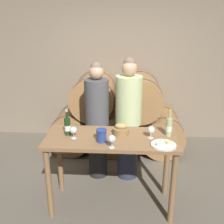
# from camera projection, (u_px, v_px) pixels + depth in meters

# --- Properties ---
(ground_plane) EXTENTS (10.00, 10.00, 0.00)m
(ground_plane) POSITION_uv_depth(u_px,v_px,m) (111.00, 204.00, 3.21)
(ground_plane) COLOR #665E51
(stone_wall_back) EXTENTS (10.00, 0.12, 3.20)m
(stone_wall_back) POSITION_uv_depth(u_px,v_px,m) (119.00, 51.00, 4.61)
(stone_wall_back) COLOR gray
(stone_wall_back) RESTS_ON ground_plane
(barrel_stack) EXTENTS (2.19, 0.91, 1.30)m
(barrel_stack) POSITION_uv_depth(u_px,v_px,m) (117.00, 116.00, 4.42)
(barrel_stack) COLOR #9E7042
(barrel_stack) RESTS_ON ground_plane
(tasting_table) EXTENTS (1.46, 0.61, 0.90)m
(tasting_table) POSITION_uv_depth(u_px,v_px,m) (111.00, 149.00, 2.95)
(tasting_table) COLOR olive
(tasting_table) RESTS_ON ground_plane
(person_left) EXTENTS (0.32, 0.32, 1.63)m
(person_left) POSITION_uv_depth(u_px,v_px,m) (97.00, 121.00, 3.54)
(person_left) COLOR #232326
(person_left) RESTS_ON ground_plane
(person_right) EXTENTS (0.35, 0.35, 1.69)m
(person_right) POSITION_uv_depth(u_px,v_px,m) (128.00, 120.00, 3.51)
(person_right) COLOR #2D334C
(person_right) RESTS_ON ground_plane
(wine_bottle_red) EXTENTS (0.07, 0.07, 0.30)m
(wine_bottle_red) POSITION_uv_depth(u_px,v_px,m) (67.00, 126.00, 2.93)
(wine_bottle_red) COLOR #193819
(wine_bottle_red) RESTS_ON tasting_table
(wine_bottle_white) EXTENTS (0.07, 0.07, 0.31)m
(wine_bottle_white) POSITION_uv_depth(u_px,v_px,m) (169.00, 127.00, 2.90)
(wine_bottle_white) COLOR #ADBC7F
(wine_bottle_white) RESTS_ON tasting_table
(blue_crock) EXTENTS (0.12, 0.12, 0.14)m
(blue_crock) POSITION_uv_depth(u_px,v_px,m) (101.00, 135.00, 2.77)
(blue_crock) COLOR navy
(blue_crock) RESTS_ON tasting_table
(bread_basket) EXTENTS (0.18, 0.18, 0.13)m
(bread_basket) POSITION_uv_depth(u_px,v_px,m) (121.00, 130.00, 2.96)
(bread_basket) COLOR olive
(bread_basket) RESTS_ON tasting_table
(cheese_plate) EXTENTS (0.26, 0.26, 0.04)m
(cheese_plate) POSITION_uv_depth(u_px,v_px,m) (164.00, 145.00, 2.70)
(cheese_plate) COLOR white
(cheese_plate) RESTS_ON tasting_table
(wine_glass_far_left) EXTENTS (0.08, 0.08, 0.14)m
(wine_glass_far_left) POSITION_uv_depth(u_px,v_px,m) (73.00, 130.00, 2.83)
(wine_glass_far_left) COLOR white
(wine_glass_far_left) RESTS_ON tasting_table
(wine_glass_left) EXTENTS (0.08, 0.08, 0.14)m
(wine_glass_left) POSITION_uv_depth(u_px,v_px,m) (112.00, 139.00, 2.63)
(wine_glass_left) COLOR white
(wine_glass_left) RESTS_ON tasting_table
(wine_glass_center) EXTENTS (0.08, 0.08, 0.14)m
(wine_glass_center) POSITION_uv_depth(u_px,v_px,m) (151.00, 130.00, 2.85)
(wine_glass_center) COLOR white
(wine_glass_center) RESTS_ON tasting_table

